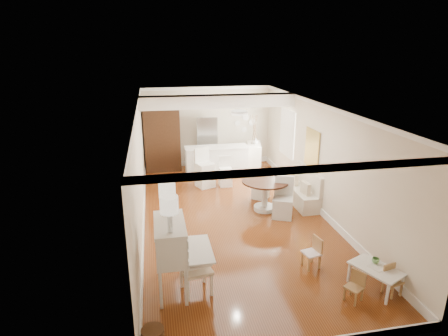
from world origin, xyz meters
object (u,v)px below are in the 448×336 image
object	(u,v)px
bar_stool_left	(205,168)
dining_table	(265,195)
fridge	(217,142)
kids_chair_a	(354,287)
pantry_cabinet	(162,138)
sideboard	(254,157)
kids_table	(375,278)
secretary_bureau	(171,257)
gustavian_armchair	(196,268)
slip_chair_near	(283,198)
slip_chair_far	(261,184)
kids_chair_b	(311,252)
breakfast_counter	(217,162)
kids_chair_c	(393,281)

from	to	relation	value
bar_stool_left	dining_table	bearing A→B (deg)	-77.64
fridge	kids_chair_a	bearing A→B (deg)	-82.57
pantry_cabinet	sideboard	size ratio (longest dim) A/B	2.31
kids_table	kids_chair_a	world-z (taller)	kids_chair_a
secretary_bureau	bar_stool_left	xyz separation A→B (m)	(1.30, 4.97, -0.06)
fridge	pantry_cabinet	bearing A→B (deg)	179.10
sideboard	secretary_bureau	bearing A→B (deg)	-104.62
fridge	sideboard	size ratio (longest dim) A/B	1.80
gustavian_armchair	kids_table	size ratio (longest dim) A/B	1.10
gustavian_armchair	bar_stool_left	distance (m)	5.18
slip_chair_near	slip_chair_far	size ratio (longest dim) A/B	1.20
sideboard	kids_table	bearing A→B (deg)	-74.35
kids_chair_a	dining_table	size ratio (longest dim) A/B	0.45
secretary_bureau	kids_chair_b	bearing A→B (deg)	4.51
pantry_cabinet	sideboard	distance (m)	3.22
secretary_bureau	kids_table	size ratio (longest dim) A/B	1.55
slip_chair_near	slip_chair_far	distance (m)	1.31
breakfast_counter	kids_chair_c	bearing A→B (deg)	-73.58
dining_table	gustavian_armchair	bearing A→B (deg)	-125.17
bar_stool_left	fridge	bearing A→B (deg)	48.91
kids_table	slip_chair_far	xyz separation A→B (m)	(-0.82, 4.42, 0.21)
dining_table	fridge	world-z (taller)	fridge
kids_chair_a	bar_stool_left	world-z (taller)	bar_stool_left
breakfast_counter	bar_stool_left	distance (m)	0.97
fridge	slip_chair_far	bearing A→B (deg)	-76.75
kids_chair_c	slip_chair_near	world-z (taller)	slip_chair_near
dining_table	breakfast_counter	distance (m)	2.94
kids_table	bar_stool_left	world-z (taller)	bar_stool_left
kids_chair_b	pantry_cabinet	world-z (taller)	pantry_cabinet
pantry_cabinet	fridge	world-z (taller)	pantry_cabinet
slip_chair_near	breakfast_counter	distance (m)	3.49
secretary_bureau	breakfast_counter	size ratio (longest dim) A/B	0.65
gustavian_armchair	kids_chair_a	bearing A→B (deg)	-116.46
gustavian_armchair	kids_chair_c	bearing A→B (deg)	-112.40
sideboard	pantry_cabinet	bearing A→B (deg)	179.86
dining_table	fridge	distance (m)	3.95
breakfast_counter	pantry_cabinet	size ratio (longest dim) A/B	0.89
gustavian_armchair	kids_chair_c	world-z (taller)	gustavian_armchair
kids_chair_c	bar_stool_left	bearing A→B (deg)	100.62
gustavian_armchair	sideboard	bearing A→B (deg)	-33.73
kids_chair_b	kids_chair_c	world-z (taller)	kids_chair_b
slip_chair_far	bar_stool_left	world-z (taller)	bar_stool_left
breakfast_counter	sideboard	bearing A→B (deg)	16.04
kids_table	kids_chair_b	distance (m)	1.21
breakfast_counter	slip_chair_far	bearing A→B (deg)	-65.45
bar_stool_left	pantry_cabinet	world-z (taller)	pantry_cabinet
dining_table	slip_chair_near	bearing A→B (deg)	-55.69
slip_chair_far	breakfast_counter	size ratio (longest dim) A/B	0.42
secretary_bureau	breakfast_counter	distance (m)	6.07
kids_table	breakfast_counter	world-z (taller)	breakfast_counter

